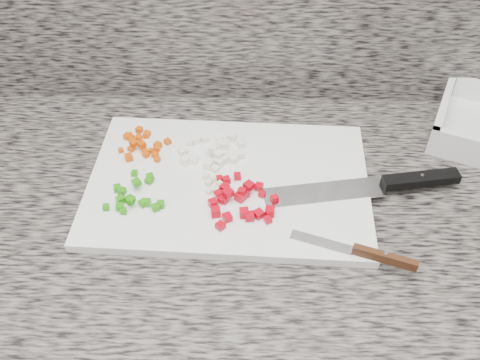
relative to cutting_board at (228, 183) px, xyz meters
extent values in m
cube|color=silver|center=(0.00, -0.04, -0.48)|extent=(3.92, 0.62, 0.86)
cube|color=slate|center=(0.00, -0.04, -0.03)|extent=(3.96, 0.64, 0.04)
cube|color=white|center=(0.00, 0.00, 0.00)|extent=(0.48, 0.33, 0.02)
cube|color=#D04804|center=(-0.15, 0.06, 0.01)|extent=(0.01, 0.01, 0.01)
cube|color=#D04804|center=(-0.15, 0.11, 0.01)|extent=(0.01, 0.01, 0.01)
cube|color=#D04804|center=(-0.17, 0.10, 0.01)|extent=(0.01, 0.01, 0.01)
cube|color=#D04804|center=(-0.16, 0.07, 0.02)|extent=(0.02, 0.02, 0.01)
cube|color=#D04804|center=(-0.13, 0.04, 0.01)|extent=(0.01, 0.01, 0.01)
cube|color=#D04804|center=(-0.18, 0.05, 0.01)|extent=(0.02, 0.02, 0.01)
cube|color=#D04804|center=(-0.18, 0.11, 0.01)|extent=(0.01, 0.01, 0.01)
cube|color=#D04804|center=(-0.18, 0.07, 0.01)|extent=(0.01, 0.01, 0.01)
cube|color=#D04804|center=(-0.13, 0.05, 0.01)|extent=(0.01, 0.01, 0.01)
cube|color=#D04804|center=(-0.11, 0.09, 0.01)|extent=(0.01, 0.01, 0.01)
cube|color=#D04804|center=(-0.18, 0.10, 0.01)|extent=(0.01, 0.01, 0.01)
cube|color=#D04804|center=(-0.13, 0.08, 0.01)|extent=(0.02, 0.02, 0.01)
cube|color=#D04804|center=(-0.17, 0.12, 0.01)|extent=(0.01, 0.01, 0.01)
cube|color=#D04804|center=(-0.17, 0.10, 0.01)|extent=(0.01, 0.01, 0.01)
cube|color=#D04804|center=(-0.18, 0.10, 0.01)|extent=(0.01, 0.01, 0.01)
cube|color=#D04804|center=(-0.18, 0.09, 0.01)|extent=(0.01, 0.01, 0.01)
cube|color=#D04804|center=(-0.15, 0.11, 0.01)|extent=(0.01, 0.01, 0.01)
cube|color=#D04804|center=(-0.19, 0.10, 0.01)|extent=(0.02, 0.02, 0.01)
cube|color=#D04804|center=(-0.14, 0.07, 0.01)|extent=(0.01, 0.01, 0.01)
cube|color=#D04804|center=(-0.13, 0.07, 0.01)|extent=(0.01, 0.01, 0.01)
cube|color=#D04804|center=(-0.15, 0.06, 0.01)|extent=(0.01, 0.01, 0.01)
cube|color=#D04804|center=(-0.17, 0.07, 0.02)|extent=(0.02, 0.02, 0.01)
cube|color=#D04804|center=(-0.19, 0.07, 0.01)|extent=(0.01, 0.01, 0.01)
cube|color=white|center=(-0.02, 0.10, 0.01)|extent=(0.02, 0.02, 0.01)
cube|color=white|center=(-0.01, 0.05, 0.02)|extent=(0.02, 0.02, 0.01)
cube|color=white|center=(-0.02, 0.04, 0.02)|extent=(0.02, 0.02, 0.01)
cube|color=white|center=(0.01, 0.05, 0.01)|extent=(0.02, 0.02, 0.01)
cube|color=white|center=(0.02, 0.06, 0.01)|extent=(0.01, 0.01, 0.01)
cube|color=white|center=(-0.07, 0.09, 0.01)|extent=(0.01, 0.01, 0.01)
cube|color=white|center=(0.00, 0.10, 0.01)|extent=(0.02, 0.02, 0.01)
cube|color=white|center=(-0.02, 0.04, 0.01)|extent=(0.02, 0.02, 0.01)
cube|color=white|center=(0.00, 0.05, 0.01)|extent=(0.01, 0.01, 0.01)
cube|color=white|center=(-0.07, 0.04, 0.01)|extent=(0.02, 0.02, 0.01)
cube|color=white|center=(0.01, 0.05, 0.01)|extent=(0.02, 0.02, 0.01)
cube|color=white|center=(-0.08, 0.06, 0.01)|extent=(0.02, 0.02, 0.01)
cube|color=white|center=(-0.08, 0.04, 0.01)|extent=(0.02, 0.02, 0.01)
cube|color=white|center=(-0.06, 0.09, 0.01)|extent=(0.02, 0.02, 0.01)
cube|color=white|center=(-0.02, 0.09, 0.01)|extent=(0.01, 0.01, 0.01)
cube|color=white|center=(-0.04, 0.03, 0.01)|extent=(0.02, 0.02, 0.01)
cube|color=white|center=(-0.02, 0.02, 0.01)|extent=(0.01, 0.01, 0.01)
cube|color=white|center=(-0.02, 0.04, 0.02)|extent=(0.02, 0.02, 0.01)
cube|color=white|center=(-0.06, 0.04, 0.01)|extent=(0.01, 0.01, 0.01)
cube|color=white|center=(-0.03, 0.06, 0.02)|extent=(0.02, 0.02, 0.01)
cube|color=white|center=(0.02, 0.09, 0.01)|extent=(0.02, 0.02, 0.01)
cube|color=white|center=(-0.01, 0.08, 0.02)|extent=(0.02, 0.02, 0.01)
cube|color=white|center=(-0.05, 0.10, 0.01)|extent=(0.01, 0.01, 0.01)
cube|color=white|center=(0.01, 0.06, 0.01)|extent=(0.01, 0.01, 0.01)
cube|color=#278B0C|center=(-0.13, -0.06, 0.01)|extent=(0.01, 0.01, 0.01)
cube|color=#278B0C|center=(-0.17, -0.04, 0.01)|extent=(0.01, 0.01, 0.01)
cube|color=#278B0C|center=(-0.13, 0.00, 0.01)|extent=(0.02, 0.02, 0.01)
cube|color=#278B0C|center=(-0.11, -0.06, 0.01)|extent=(0.01, 0.01, 0.01)
cube|color=#278B0C|center=(-0.16, 0.01, 0.01)|extent=(0.01, 0.01, 0.01)
cube|color=#278B0C|center=(-0.16, -0.05, 0.01)|extent=(0.02, 0.02, 0.01)
cube|color=#278B0C|center=(-0.17, -0.07, 0.01)|extent=(0.01, 0.01, 0.01)
cube|color=#278B0C|center=(-0.11, -0.07, 0.01)|extent=(0.02, 0.02, 0.01)
cube|color=#278B0C|center=(-0.18, -0.03, 0.01)|extent=(0.01, 0.01, 0.01)
cube|color=#278B0C|center=(-0.13, -0.01, 0.01)|extent=(0.02, 0.02, 0.01)
cube|color=#278B0C|center=(-0.17, -0.06, 0.01)|extent=(0.02, 0.02, 0.01)
cube|color=#278B0C|center=(-0.19, -0.07, 0.01)|extent=(0.01, 0.01, 0.01)
cube|color=#278B0C|center=(-0.16, -0.05, 0.01)|extent=(0.01, 0.01, 0.01)
cube|color=#278B0C|center=(-0.15, -0.03, 0.02)|extent=(0.02, 0.02, 0.01)
cube|color=#278B0C|center=(-0.13, -0.06, 0.01)|extent=(0.02, 0.02, 0.01)
cube|color=#278B0C|center=(-0.15, -0.06, 0.02)|extent=(0.01, 0.01, 0.01)
cube|color=#278B0C|center=(-0.16, -0.08, 0.01)|extent=(0.01, 0.01, 0.01)
cube|color=#BE0214|center=(0.04, -0.09, 0.01)|extent=(0.02, 0.02, 0.01)
cube|color=#BE0214|center=(0.02, 0.00, 0.01)|extent=(0.01, 0.01, 0.01)
cube|color=#BE0214|center=(-0.02, -0.08, 0.02)|extent=(0.02, 0.02, 0.01)
cube|color=#BE0214|center=(0.00, -0.05, 0.03)|extent=(0.02, 0.02, 0.01)
cube|color=#BE0214|center=(0.02, -0.05, 0.02)|extent=(0.02, 0.02, 0.01)
cube|color=#BE0214|center=(0.05, -0.02, 0.01)|extent=(0.02, 0.02, 0.01)
cube|color=#BE0214|center=(0.08, -0.05, 0.01)|extent=(0.01, 0.01, 0.01)
cube|color=#BE0214|center=(0.03, -0.03, 0.03)|extent=(0.02, 0.02, 0.01)
cube|color=#BE0214|center=(-0.01, -0.03, 0.01)|extent=(0.02, 0.02, 0.01)
cube|color=#BE0214|center=(-0.01, -0.11, 0.01)|extent=(0.02, 0.02, 0.01)
cube|color=#BE0214|center=(-0.01, -0.05, 0.01)|extent=(0.02, 0.02, 0.01)
cube|color=#BE0214|center=(0.07, -0.08, 0.02)|extent=(0.02, 0.02, 0.01)
cube|color=#BE0214|center=(0.02, -0.04, 0.02)|extent=(0.01, 0.01, 0.01)
cube|color=#BE0214|center=(0.00, -0.09, 0.01)|extent=(0.02, 0.02, 0.01)
cube|color=#BE0214|center=(0.00, -0.05, 0.01)|extent=(0.01, 0.01, 0.01)
cube|color=#BE0214|center=(0.07, -0.08, 0.01)|extent=(0.01, 0.01, 0.01)
cube|color=#BE0214|center=(-0.02, 0.00, 0.01)|extent=(0.01, 0.01, 0.01)
cube|color=#BE0214|center=(0.03, -0.04, 0.02)|extent=(0.02, 0.02, 0.01)
cube|color=#BE0214|center=(0.03, -0.08, 0.01)|extent=(0.02, 0.02, 0.01)
cube|color=#BE0214|center=(0.00, -0.02, 0.01)|extent=(0.01, 0.01, 0.01)
cube|color=#BE0214|center=(0.05, -0.08, 0.01)|extent=(0.02, 0.02, 0.01)
cube|color=#BE0214|center=(0.00, -0.01, 0.01)|extent=(0.02, 0.02, 0.01)
cube|color=#BE0214|center=(-0.02, -0.06, 0.01)|extent=(0.02, 0.02, 0.01)
cube|color=#BE0214|center=(-0.01, -0.04, 0.01)|extent=(0.02, 0.02, 0.01)
cube|color=#BE0214|center=(0.07, -0.09, 0.01)|extent=(0.01, 0.01, 0.01)
cube|color=#BE0214|center=(0.06, -0.04, 0.01)|extent=(0.01, 0.01, 0.01)
cube|color=#F1ECBA|center=(-0.02, 0.00, 0.01)|extent=(0.01, 0.01, 0.01)
cube|color=#F1ECBA|center=(-0.03, -0.01, 0.01)|extent=(0.01, 0.01, 0.01)
cube|color=#F1ECBA|center=(-0.03, -0.01, 0.01)|extent=(0.01, 0.01, 0.01)
cube|color=#F1ECBA|center=(-0.03, -0.03, 0.01)|extent=(0.01, 0.01, 0.01)
cube|color=#F1ECBA|center=(-0.02, -0.03, 0.01)|extent=(0.01, 0.01, 0.01)
cube|color=#F1ECBA|center=(-0.01, -0.02, 0.01)|extent=(0.01, 0.01, 0.01)
cube|color=#F1ECBA|center=(-0.02, -0.04, 0.01)|extent=(0.01, 0.01, 0.01)
cube|color=#F1ECBA|center=(0.00, -0.02, 0.01)|extent=(0.01, 0.01, 0.01)
cube|color=#F1ECBA|center=(-0.03, 0.00, 0.01)|extent=(0.01, 0.01, 0.01)
cube|color=#F1ECBA|center=(-0.04, 0.00, 0.01)|extent=(0.01, 0.01, 0.01)
cube|color=#F1ECBA|center=(-0.02, 0.01, 0.01)|extent=(0.01, 0.01, 0.01)
cube|color=silver|center=(0.16, -0.03, 0.01)|extent=(0.21, 0.08, 0.00)
cube|color=black|center=(0.32, 0.00, 0.02)|extent=(0.13, 0.05, 0.02)
cylinder|color=silver|center=(0.32, 0.00, 0.02)|extent=(0.01, 0.01, 0.00)
cube|color=silver|center=(0.14, -0.13, 0.01)|extent=(0.10, 0.05, 0.00)
cube|color=#492312|center=(0.23, -0.16, 0.02)|extent=(0.09, 0.04, 0.02)
cylinder|color=silver|center=(0.23, -0.16, 0.02)|extent=(0.01, 0.01, 0.00)
cube|color=white|center=(0.40, 0.18, 0.03)|extent=(0.09, 0.18, 0.04)
camera|label=1|loc=(0.03, -0.64, 0.64)|focal=40.00mm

